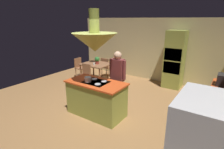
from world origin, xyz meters
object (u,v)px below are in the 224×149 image
at_px(canister_flour, 224,104).
at_px(cooking_pot_on_cooktop, 88,79).
at_px(potted_plant_on_table, 97,60).
at_px(kitchen_island, 96,98).
at_px(person_at_island, 117,76).
at_px(dining_table, 96,66).
at_px(chair_facing_island, 85,74).
at_px(cup_on_table, 94,64).
at_px(canister_sugar, 224,102).
at_px(chair_by_back_wall, 106,66).
at_px(oven_tower, 174,60).
at_px(chair_at_corner, 80,66).

height_order(canister_flour, cooking_pot_on_cooktop, canister_flour).
bearing_deg(canister_flour, potted_plant_on_table, 156.73).
bearing_deg(potted_plant_on_table, kitchen_island, -52.01).
bearing_deg(canister_flour, person_at_island, 168.81).
bearing_deg(kitchen_island, dining_table, 128.99).
xyz_separation_m(dining_table, canister_flour, (4.54, -1.94, 0.37)).
relative_size(dining_table, canister_flour, 5.39).
distance_m(person_at_island, chair_facing_island, 2.12).
distance_m(kitchen_island, cup_on_table, 2.49).
relative_size(person_at_island, canister_sugar, 10.25).
relative_size(kitchen_island, canister_flour, 7.64).
distance_m(chair_by_back_wall, potted_plant_on_table, 0.83).
bearing_deg(chair_facing_island, potted_plant_on_table, 83.40).
relative_size(dining_table, potted_plant_on_table, 3.70).
height_order(oven_tower, cup_on_table, oven_tower).
distance_m(kitchen_island, oven_tower, 3.48).
xyz_separation_m(kitchen_island, chair_at_corner, (-2.63, 2.10, 0.03)).
height_order(potted_plant_on_table, cup_on_table, potted_plant_on_table).
relative_size(kitchen_island, chair_facing_island, 1.81).
relative_size(dining_table, canister_sugar, 6.85).
height_order(dining_table, person_at_island, person_at_island).
relative_size(chair_facing_island, chair_by_back_wall, 1.00).
bearing_deg(dining_table, cup_on_table, -69.95).
distance_m(oven_tower, chair_facing_island, 3.39).
distance_m(potted_plant_on_table, cup_on_table, 0.25).
xyz_separation_m(person_at_island, cup_on_table, (-1.85, 1.19, -0.15)).
xyz_separation_m(chair_facing_island, cooking_pot_on_cooktop, (1.54, -1.54, 0.51)).
height_order(chair_facing_island, chair_at_corner, same).
xyz_separation_m(kitchen_island, cooking_pot_on_cooktop, (-0.16, -0.13, 0.54)).
bearing_deg(chair_at_corner, kitchen_island, -128.56).
distance_m(potted_plant_on_table, canister_flour, 4.86).
bearing_deg(chair_facing_island, person_at_island, -20.78).
bearing_deg(canister_sugar, kitchen_island, -173.20).
relative_size(chair_at_corner, potted_plant_on_table, 2.90).
distance_m(kitchen_island, person_at_island, 0.86).
distance_m(chair_at_corner, canister_flour, 5.83).
xyz_separation_m(chair_facing_island, potted_plant_on_table, (0.08, 0.67, 0.42)).
bearing_deg(kitchen_island, person_at_island, 70.74).
bearing_deg(chair_by_back_wall, kitchen_island, 121.34).
distance_m(chair_by_back_wall, cooking_pot_on_cooktop, 3.34).
height_order(canister_sugar, cooking_pot_on_cooktop, canister_sugar).
bearing_deg(potted_plant_on_table, oven_tower, 23.18).
distance_m(person_at_island, cooking_pot_on_cooktop, 0.90).
bearing_deg(canister_flour, dining_table, 156.85).
xyz_separation_m(chair_facing_island, canister_flour, (4.54, -1.25, 0.53)).
height_order(kitchen_island, potted_plant_on_table, potted_plant_on_table).
xyz_separation_m(chair_at_corner, canister_flour, (5.47, -1.94, 0.53)).
distance_m(kitchen_island, potted_plant_on_table, 2.68).
bearing_deg(cup_on_table, oven_tower, 26.93).
distance_m(dining_table, chair_facing_island, 0.71).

